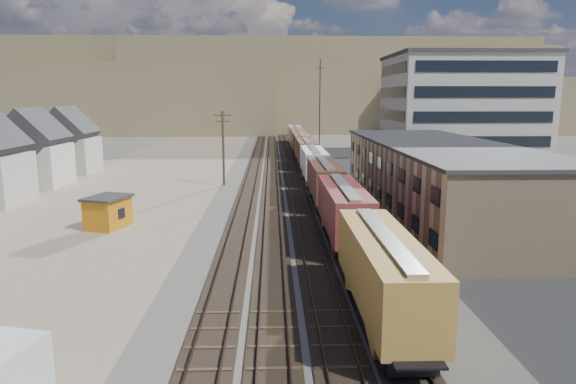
{
  "coord_description": "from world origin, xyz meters",
  "views": [
    {
      "loc": [
        -2.01,
        -26.45,
        11.69
      ],
      "look_at": [
        -0.53,
        20.74,
        3.0
      ],
      "focal_mm": 32.0,
      "sensor_mm": 36.0,
      "label": 1
    }
  ],
  "objects_px": {
    "parked_car_blue": "(446,175)",
    "maintenance_shed": "(108,212)",
    "freight_train": "(310,156)",
    "utility_pole_north": "(223,147)"
  },
  "relations": [
    {
      "from": "maintenance_shed",
      "to": "parked_car_blue",
      "type": "relative_size",
      "value": 0.87
    },
    {
      "from": "utility_pole_north",
      "to": "freight_train",
      "type": "bearing_deg",
      "value": 39.72
    },
    {
      "from": "freight_train",
      "to": "utility_pole_north",
      "type": "xyz_separation_m",
      "value": [
        -12.3,
        -10.22,
        2.5
      ]
    },
    {
      "from": "freight_train",
      "to": "parked_car_blue",
      "type": "relative_size",
      "value": 21.86
    },
    {
      "from": "freight_train",
      "to": "maintenance_shed",
      "type": "height_order",
      "value": "freight_train"
    },
    {
      "from": "parked_car_blue",
      "to": "maintenance_shed",
      "type": "bearing_deg",
      "value": 171.59
    },
    {
      "from": "freight_train",
      "to": "parked_car_blue",
      "type": "height_order",
      "value": "freight_train"
    },
    {
      "from": "freight_train",
      "to": "maintenance_shed",
      "type": "xyz_separation_m",
      "value": [
        -20.72,
        -32.83,
        -1.28
      ]
    },
    {
      "from": "freight_train",
      "to": "maintenance_shed",
      "type": "relative_size",
      "value": 25.03
    },
    {
      "from": "maintenance_shed",
      "to": "utility_pole_north",
      "type": "bearing_deg",
      "value": 69.58
    }
  ]
}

